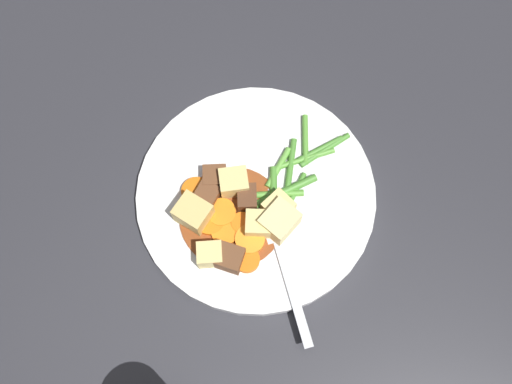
# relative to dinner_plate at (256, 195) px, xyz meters

# --- Properties ---
(ground_plane) EXTENTS (3.00, 3.00, 0.00)m
(ground_plane) POSITION_rel_dinner_plate_xyz_m (0.00, 0.00, -0.01)
(ground_plane) COLOR #2D2D33
(dinner_plate) EXTENTS (0.27, 0.27, 0.02)m
(dinner_plate) POSITION_rel_dinner_plate_xyz_m (0.00, 0.00, 0.00)
(dinner_plate) COLOR white
(dinner_plate) RESTS_ON ground_plane
(stew_sauce) EXTENTS (0.12, 0.12, 0.00)m
(stew_sauce) POSITION_rel_dinner_plate_xyz_m (0.04, 0.00, 0.01)
(stew_sauce) COLOR brown
(stew_sauce) RESTS_ON dinner_plate
(carrot_slice_0) EXTENTS (0.03, 0.03, 0.01)m
(carrot_slice_0) POSITION_rel_dinner_plate_xyz_m (0.06, 0.01, 0.01)
(carrot_slice_0) COLOR orange
(carrot_slice_0) RESTS_ON dinner_plate
(carrot_slice_1) EXTENTS (0.04, 0.04, 0.01)m
(carrot_slice_1) POSITION_rel_dinner_plate_xyz_m (0.05, -0.01, 0.01)
(carrot_slice_1) COLOR orange
(carrot_slice_1) RESTS_ON dinner_plate
(carrot_slice_2) EXTENTS (0.05, 0.05, 0.01)m
(carrot_slice_2) POSITION_rel_dinner_plate_xyz_m (0.05, 0.03, 0.01)
(carrot_slice_2) COLOR orange
(carrot_slice_2) RESTS_ON dinner_plate
(carrot_slice_3) EXTENTS (0.03, 0.03, 0.01)m
(carrot_slice_3) POSITION_rel_dinner_plate_xyz_m (0.04, 0.01, 0.01)
(carrot_slice_3) COLOR orange
(carrot_slice_3) RESTS_ON dinner_plate
(carrot_slice_4) EXTENTS (0.04, 0.04, 0.01)m
(carrot_slice_4) POSITION_rel_dinner_plate_xyz_m (0.05, -0.05, 0.01)
(carrot_slice_4) COLOR orange
(carrot_slice_4) RESTS_ON dinner_plate
(carrot_slice_5) EXTENTS (0.03, 0.03, 0.01)m
(carrot_slice_5) POSITION_rel_dinner_plate_xyz_m (0.06, -0.01, 0.01)
(carrot_slice_5) COLOR orange
(carrot_slice_5) RESTS_ON dinner_plate
(carrot_slice_6) EXTENTS (0.03, 0.03, 0.01)m
(carrot_slice_6) POSITION_rel_dinner_plate_xyz_m (0.07, 0.05, 0.01)
(carrot_slice_6) COLOR orange
(carrot_slice_6) RESTS_ON dinner_plate
(potato_chunk_0) EXTENTS (0.04, 0.04, 0.03)m
(potato_chunk_0) POSITION_rel_dinner_plate_xyz_m (0.03, 0.03, 0.02)
(potato_chunk_0) COLOR #E5CC7A
(potato_chunk_0) RESTS_ON dinner_plate
(potato_chunk_1) EXTENTS (0.03, 0.03, 0.02)m
(potato_chunk_1) POSITION_rel_dinner_plate_xyz_m (-0.00, 0.03, 0.02)
(potato_chunk_1) COLOR #E5CC7A
(potato_chunk_1) RESTS_ON dinner_plate
(potato_chunk_2) EXTENTS (0.04, 0.04, 0.03)m
(potato_chunk_2) POSITION_rel_dinner_plate_xyz_m (0.07, -0.03, 0.02)
(potato_chunk_2) COLOR #DBBC6B
(potato_chunk_2) RESTS_ON dinner_plate
(potato_chunk_3) EXTENTS (0.04, 0.03, 0.03)m
(potato_chunk_3) POSITION_rel_dinner_plate_xyz_m (0.01, 0.05, 0.02)
(potato_chunk_3) COLOR #EAD68C
(potato_chunk_3) RESTS_ON dinner_plate
(potato_chunk_4) EXTENTS (0.04, 0.04, 0.03)m
(potato_chunk_4) POSITION_rel_dinner_plate_xyz_m (0.09, 0.01, 0.02)
(potato_chunk_4) COLOR #E5CC7A
(potato_chunk_4) RESTS_ON dinner_plate
(potato_chunk_5) EXTENTS (0.04, 0.04, 0.03)m
(potato_chunk_5) POSITION_rel_dinner_plate_xyz_m (0.01, -0.02, 0.02)
(potato_chunk_5) COLOR #E5CC7A
(potato_chunk_5) RESTS_ON dinner_plate
(meat_chunk_0) EXTENTS (0.03, 0.04, 0.02)m
(meat_chunk_0) POSITION_rel_dinner_plate_xyz_m (0.08, 0.03, 0.02)
(meat_chunk_0) COLOR brown
(meat_chunk_0) RESTS_ON dinner_plate
(meat_chunk_1) EXTENTS (0.04, 0.04, 0.02)m
(meat_chunk_1) POSITION_rel_dinner_plate_xyz_m (0.02, -0.04, 0.02)
(meat_chunk_1) COLOR brown
(meat_chunk_1) RESTS_ON dinner_plate
(meat_chunk_2) EXTENTS (0.03, 0.03, 0.02)m
(meat_chunk_2) POSITION_rel_dinner_plate_xyz_m (0.01, -0.00, 0.02)
(meat_chunk_2) COLOR #56331E
(meat_chunk_2) RESTS_ON dinner_plate
(meat_chunk_3) EXTENTS (0.03, 0.03, 0.02)m
(meat_chunk_3) POSITION_rel_dinner_plate_xyz_m (0.04, -0.04, 0.02)
(meat_chunk_3) COLOR brown
(meat_chunk_3) RESTS_ON dinner_plate
(green_bean_0) EXTENTS (0.05, 0.05, 0.01)m
(green_bean_0) POSITION_rel_dinner_plate_xyz_m (-0.01, 0.02, 0.01)
(green_bean_0) COLOR #599E38
(green_bean_0) RESTS_ON dinner_plate
(green_bean_1) EXTENTS (0.05, 0.05, 0.01)m
(green_bean_1) POSITION_rel_dinner_plate_xyz_m (-0.09, -0.00, 0.01)
(green_bean_1) COLOR #599E38
(green_bean_1) RESTS_ON dinner_plate
(green_bean_2) EXTENTS (0.08, 0.04, 0.01)m
(green_bean_2) POSITION_rel_dinner_plate_xyz_m (-0.02, 0.03, 0.01)
(green_bean_2) COLOR #4C8E33
(green_bean_2) RESTS_ON dinner_plate
(green_bean_3) EXTENTS (0.06, 0.04, 0.01)m
(green_bean_3) POSITION_rel_dinner_plate_xyz_m (-0.05, 0.01, 0.01)
(green_bean_3) COLOR #4C8E33
(green_bean_3) RESTS_ON dinner_plate
(green_bean_4) EXTENTS (0.05, 0.02, 0.01)m
(green_bean_4) POSITION_rel_dinner_plate_xyz_m (-0.04, 0.00, 0.01)
(green_bean_4) COLOR #66AD42
(green_bean_4) RESTS_ON dinner_plate
(green_bean_5) EXTENTS (0.05, 0.04, 0.01)m
(green_bean_5) POSITION_rel_dinner_plate_xyz_m (-0.01, 0.01, 0.01)
(green_bean_5) COLOR #4C8E33
(green_bean_5) RESTS_ON dinner_plate
(green_bean_6) EXTENTS (0.06, 0.03, 0.01)m
(green_bean_6) POSITION_rel_dinner_plate_xyz_m (-0.09, 0.02, 0.01)
(green_bean_6) COLOR #4C8E33
(green_bean_6) RESTS_ON dinner_plate
(green_bean_7) EXTENTS (0.06, 0.04, 0.01)m
(green_bean_7) POSITION_rel_dinner_plate_xyz_m (-0.07, 0.02, 0.01)
(green_bean_7) COLOR #599E38
(green_bean_7) RESTS_ON dinner_plate
(green_bean_8) EXTENTS (0.07, 0.02, 0.01)m
(green_bean_8) POSITION_rel_dinner_plate_xyz_m (-0.09, 0.03, 0.01)
(green_bean_8) COLOR #4C8E33
(green_bean_8) RESTS_ON dinner_plate
(green_bean_9) EXTENTS (0.07, 0.02, 0.01)m
(green_bean_9) POSITION_rel_dinner_plate_xyz_m (-0.02, 0.04, 0.01)
(green_bean_9) COLOR #4C8E33
(green_bean_9) RESTS_ON dinner_plate
(fork) EXTENTS (0.11, 0.16, 0.00)m
(fork) POSITION_rel_dinner_plate_xyz_m (0.04, 0.08, 0.01)
(fork) COLOR silver
(fork) RESTS_ON dinner_plate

